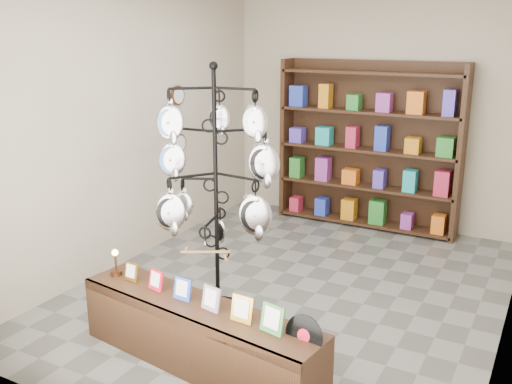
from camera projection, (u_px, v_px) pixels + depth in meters
ground at (293, 288)px, 5.89m from camera, size 5.00×5.00×0.00m
room_envelope at (297, 109)px, 5.39m from camera, size 5.00×5.00×5.00m
display_tree at (216, 174)px, 5.06m from camera, size 1.28×1.28×2.32m
front_shelf at (198, 335)px, 4.46m from camera, size 2.20×0.73×0.77m
back_shelving at (368, 151)px, 7.55m from camera, size 2.42×0.36×2.20m
wall_clocks at (179, 120)px, 7.07m from camera, size 0.03×0.24×0.84m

